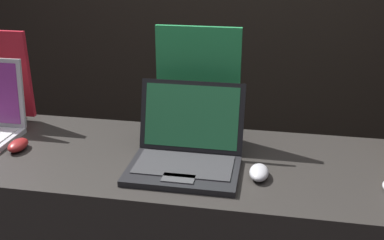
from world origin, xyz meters
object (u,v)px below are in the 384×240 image
Objects in this scene: mouse_front at (18,145)px; promo_stand_middle at (198,87)px; mouse_middle at (259,172)px; laptop_middle at (187,148)px.

promo_stand_middle reaches higher than mouse_front.
mouse_middle is at bearing -48.28° from promo_stand_middle.
mouse_front is at bearing 176.88° from mouse_middle.
mouse_front is 0.63m from laptop_middle.
mouse_front is 0.23× the size of promo_stand_middle.
promo_stand_middle is (-0.25, 0.28, 0.19)m from mouse_middle.
mouse_front is at bearing -159.84° from promo_stand_middle.
laptop_middle is at bearing 169.03° from mouse_middle.
laptop_middle is 3.49× the size of mouse_middle.
promo_stand_middle is (0.00, 0.23, 0.15)m from laptop_middle.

